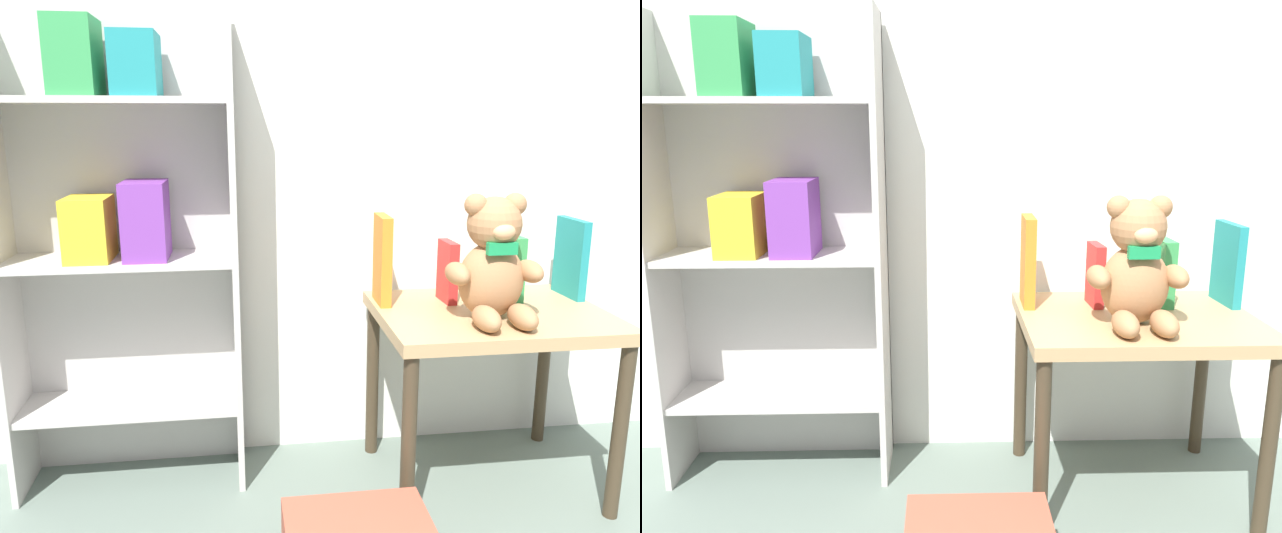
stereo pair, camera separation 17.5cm
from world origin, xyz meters
TOP-DOWN VIEW (x-y plane):
  - wall_back at (0.00, 1.55)m, footprint 4.80×0.06m
  - bookshelf_side at (-0.92, 1.41)m, footprint 0.66×0.24m
  - display_table at (0.12, 1.22)m, footprint 0.65×0.49m
  - teddy_bear at (0.09, 1.15)m, footprint 0.26×0.24m
  - book_standing_orange at (-0.17, 1.34)m, footprint 0.03×0.13m
  - book_standing_red at (0.03, 1.33)m, footprint 0.03×0.10m
  - book_standing_green at (0.22, 1.34)m, footprint 0.04×0.15m
  - book_standing_teal at (0.42, 1.33)m, footprint 0.03×0.15m

SIDE VIEW (x-z plane):
  - display_table at x=0.12m, z-range 0.20..0.75m
  - book_standing_red at x=0.03m, z-range 0.55..0.73m
  - book_standing_green at x=0.22m, z-range 0.55..0.75m
  - book_standing_teal at x=0.42m, z-range 0.55..0.79m
  - book_standing_orange at x=-0.17m, z-range 0.55..0.81m
  - teddy_bear at x=0.09m, z-range 0.53..0.88m
  - bookshelf_side at x=-0.92m, z-range 0.09..1.48m
  - wall_back at x=0.00m, z-range 0.00..2.50m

